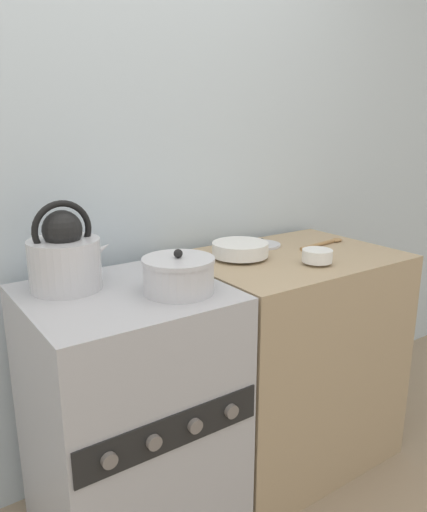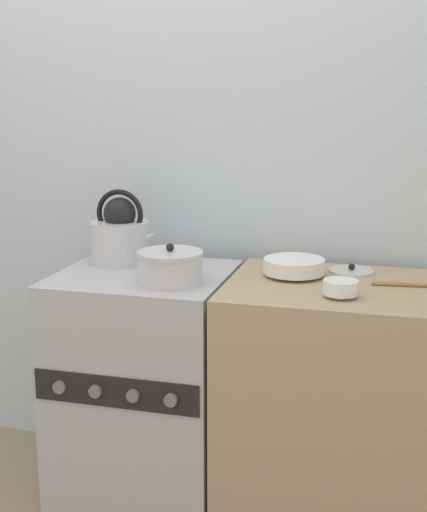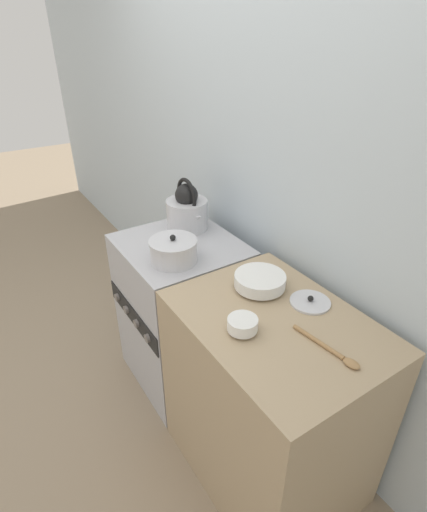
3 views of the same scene
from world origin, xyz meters
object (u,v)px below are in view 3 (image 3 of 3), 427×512
at_px(enamel_bowl, 260,281).
at_px(loose_pot_lid, 310,302).
at_px(stove, 183,313).
at_px(kettle, 187,210).
at_px(cooking_pot, 174,251).
at_px(small_ceramic_bowl, 243,324).

distance_m(enamel_bowl, loose_pot_lid, 0.22).
bearing_deg(loose_pot_lid, stove, -164.60).
xyz_separation_m(kettle, enamel_bowl, (0.67, -0.03, -0.07)).
height_order(stove, cooking_pot, cooking_pot).
relative_size(kettle, loose_pot_lid, 1.74).
xyz_separation_m(enamel_bowl, loose_pot_lid, (0.20, 0.10, -0.03)).
bearing_deg(cooking_pot, stove, 143.28).
relative_size(stove, loose_pot_lid, 5.52).
height_order(kettle, cooking_pot, kettle).
relative_size(stove, kettle, 3.16).
height_order(stove, enamel_bowl, enamel_bowl).
height_order(enamel_bowl, loose_pot_lid, enamel_bowl).
bearing_deg(small_ceramic_bowl, loose_pot_lid, 88.26).
bearing_deg(small_ceramic_bowl, cooking_pot, 177.35).
bearing_deg(small_ceramic_bowl, stove, 169.75).
bearing_deg(kettle, cooking_pot, -40.13).
relative_size(cooking_pot, small_ceramic_bowl, 2.02).
xyz_separation_m(stove, small_ceramic_bowl, (0.72, -0.13, 0.48)).
bearing_deg(small_ceramic_bowl, enamel_bowl, 129.15).
bearing_deg(stove, kettle, 136.73).
distance_m(cooking_pot, small_ceramic_bowl, 0.58).
relative_size(stove, small_ceramic_bowl, 8.00).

